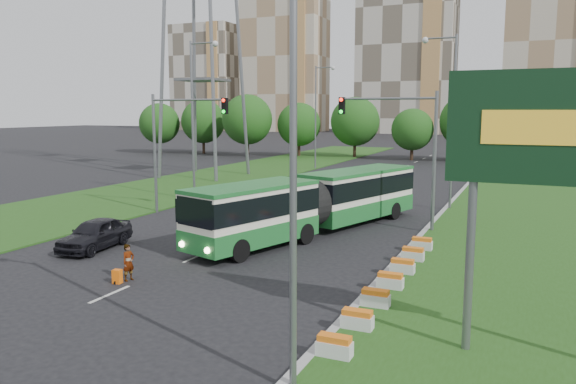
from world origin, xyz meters
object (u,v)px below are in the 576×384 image
at_px(articulated_bus, 312,202).
at_px(billboard, 567,141).
at_px(car_left_near, 95,234).
at_px(pedestrian, 128,262).
at_px(shopping_trolley, 117,277).
at_px(traffic_mast_left, 174,134).
at_px(car_left_far, 257,196).
at_px(traffic_mast_median, 406,138).

bearing_deg(articulated_bus, billboard, -29.70).
height_order(car_left_near, pedestrian, car_left_near).
bearing_deg(billboard, shopping_trolley, 175.65).
distance_m(traffic_mast_left, articulated_bus, 11.21).
xyz_separation_m(billboard, articulated_bus, (-12.16, 13.23, -4.41)).
relative_size(car_left_far, shopping_trolley, 6.87).
distance_m(billboard, pedestrian, 16.72).
relative_size(billboard, articulated_bus, 0.46).
bearing_deg(pedestrian, shopping_trolley, 173.06).
height_order(billboard, car_left_near, billboard).
relative_size(traffic_mast_left, car_left_near, 1.76).
relative_size(traffic_mast_left, pedestrian, 5.24).
bearing_deg(pedestrian, traffic_mast_median, -18.96).
bearing_deg(traffic_mast_left, pedestrian, -62.57).
xyz_separation_m(articulated_bus, shopping_trolley, (-3.74, -12.02, -1.47)).
height_order(car_left_far, shopping_trolley, car_left_far).
xyz_separation_m(car_left_near, pedestrian, (5.03, -3.57, -0.01)).
height_order(billboard, pedestrian, billboard).
height_order(traffic_mast_median, pedestrian, traffic_mast_median).
distance_m(traffic_mast_median, car_left_near, 17.68).
relative_size(billboard, car_left_near, 1.76).
bearing_deg(billboard, car_left_near, 165.71).
xyz_separation_m(car_left_far, pedestrian, (3.64, -18.90, 0.12)).
height_order(car_left_far, pedestrian, pedestrian).
xyz_separation_m(billboard, shopping_trolley, (-15.90, 1.21, -5.88)).
relative_size(articulated_bus, car_left_near, 3.83).
bearing_deg(articulated_bus, car_left_near, -119.61).
xyz_separation_m(traffic_mast_left, pedestrian, (6.89, -13.28, -4.59)).
xyz_separation_m(billboard, car_left_far, (-19.38, 20.63, -5.52)).
height_order(billboard, articulated_bus, billboard).
bearing_deg(car_left_near, articulated_bus, 36.12).
height_order(traffic_mast_median, car_left_near, traffic_mast_median).
bearing_deg(pedestrian, traffic_mast_left, 38.52).
bearing_deg(car_left_near, car_left_far, 78.26).
distance_m(traffic_mast_median, pedestrian, 17.13).
distance_m(billboard, car_left_far, 28.83).
bearing_deg(car_left_near, pedestrian, -41.90).
distance_m(billboard, shopping_trolley, 17.00).
distance_m(pedestrian, shopping_trolley, 0.72).
bearing_deg(traffic_mast_left, articulated_bus, -9.62).
bearing_deg(articulated_bus, pedestrian, -89.55).
xyz_separation_m(billboard, traffic_mast_left, (-22.63, 15.00, -0.81)).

